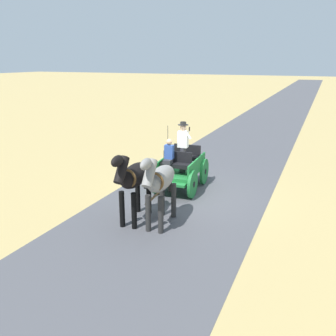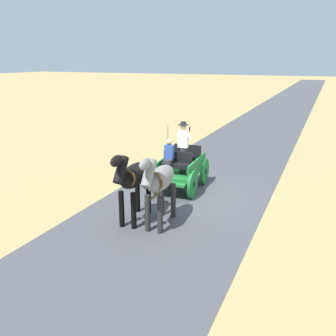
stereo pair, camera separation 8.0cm
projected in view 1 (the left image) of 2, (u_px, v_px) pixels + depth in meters
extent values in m
plane|color=tan|center=(192.00, 194.00, 12.48)|extent=(200.00, 200.00, 0.00)
cube|color=#4C4C51|center=(192.00, 193.00, 12.48)|extent=(5.22, 160.00, 0.01)
cube|color=#1E7233|center=(181.00, 171.00, 12.83)|extent=(1.33, 2.27, 0.12)
cube|color=#1E7233|center=(197.00, 165.00, 12.56)|extent=(0.19, 2.09, 0.44)
cube|color=#1E7233|center=(167.00, 162.00, 12.94)|extent=(0.19, 2.09, 0.44)
cube|color=#1E7233|center=(170.00, 184.00, 11.77)|extent=(1.09, 0.31, 0.08)
cube|color=#1E7233|center=(191.00, 167.00, 13.96)|extent=(0.73, 0.24, 0.06)
cube|color=black|center=(176.00, 165.00, 12.18)|extent=(1.04, 0.42, 0.14)
cube|color=black|center=(178.00, 158.00, 12.28)|extent=(1.02, 0.14, 0.44)
cube|color=black|center=(186.00, 157.00, 13.17)|extent=(1.04, 0.42, 0.14)
cube|color=black|center=(187.00, 150.00, 13.26)|extent=(1.02, 0.14, 0.44)
cylinder|color=#1E7233|center=(193.00, 184.00, 11.98)|extent=(0.16, 0.96, 0.96)
cylinder|color=black|center=(193.00, 184.00, 11.98)|extent=(0.13, 0.22, 0.21)
cylinder|color=#1E7233|center=(157.00, 180.00, 12.41)|extent=(0.16, 0.96, 0.96)
cylinder|color=black|center=(157.00, 180.00, 12.41)|extent=(0.13, 0.22, 0.21)
cylinder|color=#1E7233|center=(204.00, 171.00, 13.36)|extent=(0.16, 0.96, 0.96)
cylinder|color=black|center=(204.00, 171.00, 13.36)|extent=(0.13, 0.22, 0.21)
cylinder|color=#1E7233|center=(172.00, 168.00, 13.79)|extent=(0.16, 0.96, 0.96)
cylinder|color=black|center=(172.00, 168.00, 13.79)|extent=(0.13, 0.22, 0.21)
cylinder|color=brown|center=(159.00, 193.00, 10.87)|extent=(0.19, 2.00, 0.07)
cylinder|color=black|center=(168.00, 145.00, 12.07)|extent=(0.02, 0.02, 1.30)
cylinder|color=#2D2D33|center=(183.00, 160.00, 12.34)|extent=(0.22, 0.22, 0.90)
cube|color=silver|center=(183.00, 139.00, 12.13)|extent=(0.35, 0.24, 0.56)
sphere|color=beige|center=(183.00, 128.00, 12.01)|extent=(0.22, 0.22, 0.22)
cylinder|color=black|center=(183.00, 125.00, 11.98)|extent=(0.36, 0.36, 0.01)
cylinder|color=black|center=(183.00, 123.00, 11.96)|extent=(0.20, 0.20, 0.10)
cylinder|color=silver|center=(188.00, 135.00, 11.98)|extent=(0.26, 0.10, 0.32)
cube|color=black|center=(189.00, 129.00, 11.88)|extent=(0.02, 0.07, 0.14)
cube|color=#2D2D33|center=(168.00, 161.00, 12.11)|extent=(0.30, 0.34, 0.14)
cube|color=#2D4C99|center=(169.00, 152.00, 12.13)|extent=(0.31, 0.22, 0.48)
sphere|color=tan|center=(169.00, 142.00, 12.03)|extent=(0.20, 0.20, 0.20)
ellipsoid|color=gray|center=(161.00, 178.00, 9.80)|extent=(0.68, 1.60, 0.64)
cylinder|color=#272726|center=(161.00, 215.00, 9.50)|extent=(0.15, 0.15, 1.05)
cylinder|color=#272726|center=(148.00, 213.00, 9.62)|extent=(0.15, 0.15, 1.05)
cylinder|color=#272726|center=(174.00, 200.00, 10.49)|extent=(0.15, 0.15, 1.05)
cylinder|color=#272726|center=(162.00, 199.00, 10.60)|extent=(0.15, 0.15, 1.05)
cylinder|color=gray|center=(150.00, 173.00, 8.93)|extent=(0.31, 0.67, 0.73)
ellipsoid|color=gray|center=(146.00, 164.00, 8.64)|extent=(0.26, 0.56, 0.28)
cube|color=#272726|center=(150.00, 172.00, 8.93)|extent=(0.10, 0.51, 0.56)
cylinder|color=#272726|center=(170.00, 180.00, 10.56)|extent=(0.11, 0.11, 0.70)
torus|color=brown|center=(154.00, 182.00, 9.29)|extent=(0.55, 0.11, 0.55)
ellipsoid|color=black|center=(135.00, 175.00, 10.07)|extent=(0.69, 1.60, 0.64)
cylinder|color=black|center=(134.00, 211.00, 9.76)|extent=(0.15, 0.15, 1.05)
cylinder|color=black|center=(122.00, 209.00, 9.88)|extent=(0.15, 0.15, 1.05)
cylinder|color=black|center=(149.00, 197.00, 10.75)|extent=(0.15, 0.15, 1.05)
cylinder|color=black|center=(138.00, 196.00, 10.86)|extent=(0.15, 0.15, 1.05)
cylinder|color=black|center=(122.00, 170.00, 9.19)|extent=(0.32, 0.67, 0.73)
ellipsoid|color=black|center=(117.00, 161.00, 8.90)|extent=(0.27, 0.56, 0.28)
cube|color=black|center=(122.00, 169.00, 9.19)|extent=(0.10, 0.51, 0.56)
cylinder|color=black|center=(145.00, 177.00, 10.83)|extent=(0.11, 0.11, 0.70)
torus|color=brown|center=(127.00, 178.00, 9.55)|extent=(0.55, 0.12, 0.55)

